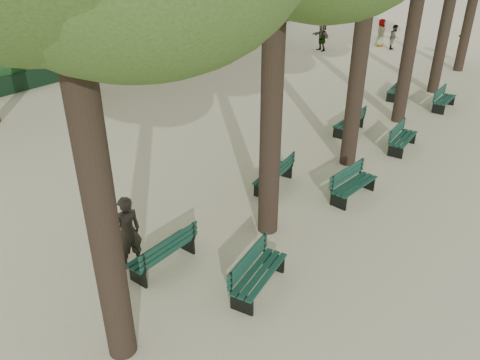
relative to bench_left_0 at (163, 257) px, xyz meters
The scene contains 16 objects.
ground 0.53m from the bench_left_0, 144.49° to the right, with size 120.00×120.00×0.00m, color beige.
bench_left_0 is the anchor object (origin of this frame).
bench_left_1 4.82m from the bench_left_0, 90.00° to the left, with size 0.75×1.85×0.92m.
bench_left_2 10.32m from the bench_left_0, 90.00° to the left, with size 0.61×1.81×0.92m.
bench_left_3 15.72m from the bench_left_0, 90.00° to the left, with size 0.74×1.85×0.92m.
bench_right_0 2.35m from the bench_left_0, 15.61° to the left, with size 0.80×1.86×0.92m.
bench_right_1 6.06m from the bench_left_0, 68.03° to the left, with size 0.80×1.86×0.92m.
bench_right_2 10.17m from the bench_left_0, 77.12° to the left, with size 0.64×1.82×0.92m.
bench_right_3 15.53m from the bench_left_0, 81.61° to the left, with size 0.60×1.81×0.92m.
man_with_map 1.01m from the bench_left_0, 147.93° to the right, with size 0.72×0.81×1.85m.
pedestrian_b 24.86m from the bench_left_0, 88.44° to the left, with size 1.13×0.35×1.75m, color #262628.
pedestrian_a 26.25m from the bench_left_0, 98.39° to the left, with size 0.78×0.32×1.60m, color #262628.
pedestrian_d 26.82m from the bench_left_0, 100.59° to the left, with size 0.89×0.36×1.81m, color #262628.
pedestrian_e 24.00m from the bench_left_0, 108.42° to the left, with size 1.66×0.36×1.79m, color #262628.
fence 18.75m from the bench_left_0, 145.05° to the left, with size 0.08×42.00×0.90m, color black.
hedge 19.33m from the bench_left_0, 146.24° to the left, with size 1.20×42.00×1.20m, color #153D1A.
Camera 1 is at (6.97, -5.80, 6.96)m, focal length 35.00 mm.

